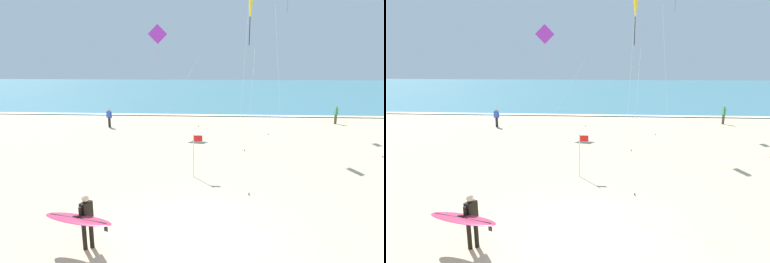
# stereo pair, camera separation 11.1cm
# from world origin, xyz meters

# --- Properties ---
(ground_plane) EXTENTS (160.00, 160.00, 0.00)m
(ground_plane) POSITION_xyz_m (0.00, 0.00, 0.00)
(ground_plane) COLOR #D1BA8E
(ocean_water) EXTENTS (160.00, 60.00, 0.08)m
(ocean_water) POSITION_xyz_m (0.00, 52.03, 0.04)
(ocean_water) COLOR teal
(ocean_water) RESTS_ON ground
(shoreline_foam) EXTENTS (160.00, 0.84, 0.01)m
(shoreline_foam) POSITION_xyz_m (0.00, 22.33, 0.09)
(shoreline_foam) COLOR white
(shoreline_foam) RESTS_ON ocean_water
(surfer_lead) EXTENTS (2.42, 1.36, 1.71)m
(surfer_lead) POSITION_xyz_m (-3.29, -1.18, 1.05)
(surfer_lead) COLOR black
(surfer_lead) RESTS_ON ground
(kite_diamond_golden_mid) EXTENTS (0.62, 2.79, 7.81)m
(kite_diamond_golden_mid) POSITION_xyz_m (1.50, 1.00, 6.97)
(kite_diamond_golden_mid) COLOR yellow
(kite_diamond_golden_mid) RESTS_ON ground
(kite_diamond_violet_high) EXTENTS (3.95, 0.90, 8.21)m
(kite_diamond_violet_high) POSITION_xyz_m (-3.88, 16.25, 7.28)
(kite_diamond_violet_high) COLOR purple
(kite_diamond_violet_high) RESTS_ON ground
(bystander_green_top) EXTENTS (0.22, 0.50, 1.59)m
(bystander_green_top) POSITION_xyz_m (11.20, 18.92, 0.81)
(bystander_green_top) COLOR #4C3D2D
(bystander_green_top) RESTS_ON ground
(bystander_blue_top) EXTENTS (0.49, 0.23, 1.59)m
(bystander_blue_top) POSITION_xyz_m (-8.16, 16.26, 0.81)
(bystander_blue_top) COLOR black
(bystander_blue_top) RESTS_ON ground
(lifeguard_flag) EXTENTS (0.45, 0.05, 2.10)m
(lifeguard_flag) POSITION_xyz_m (-0.42, 5.15, 1.27)
(lifeguard_flag) COLOR silver
(lifeguard_flag) RESTS_ON ground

